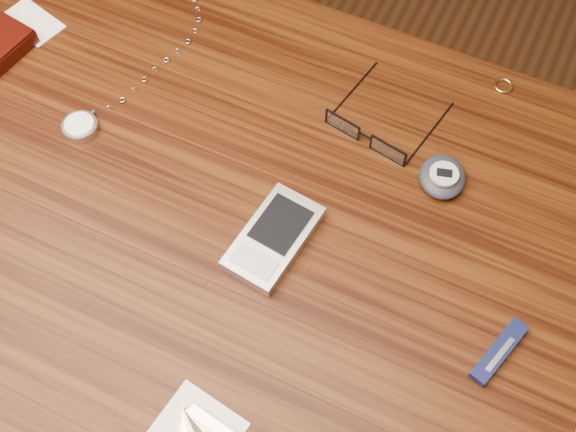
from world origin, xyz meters
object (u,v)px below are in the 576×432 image
Objects in this scene: pedometer at (442,177)px; pocket_knife at (499,351)px; pda_phone at (274,238)px; desk at (241,256)px; eyeglasses at (368,134)px; pocket_watch at (85,122)px.

pocket_knife is (0.12, -0.17, -0.01)m from pedometer.
desk is at bearing 169.44° from pda_phone.
pda_phone is at bearing -103.58° from eyeglasses.
pedometer reaches higher than pda_phone.
desk is 7.80× the size of pda_phone.
eyeglasses is 0.10m from pedometer.
pda_phone is 1.52× the size of pocket_knife.
pedometer reaches higher than pocket_watch.
pocket_knife is (0.23, -0.19, -0.01)m from eyeglasses.
eyeglasses is at bearing 21.55° from pocket_watch.
desk is 0.26m from pocket_watch.
pocket_watch is 3.44× the size of pocket_knife.
pda_phone reaches higher than pocket_watch.
pocket_knife is at bearing -40.54° from eyeglasses.
eyeglasses reaches higher than pocket_watch.
pedometer is at bearing 14.37° from pocket_watch.
pocket_watch and pocket_knife have the same top height.
pocket_watch is 0.29m from pda_phone.
eyeglasses is 1.08× the size of pda_phone.
pocket_knife is at bearing -54.55° from pedometer.
pda_phone is (0.28, -0.05, 0.00)m from pocket_watch.
pedometer is (0.10, -0.02, -0.00)m from eyeglasses.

